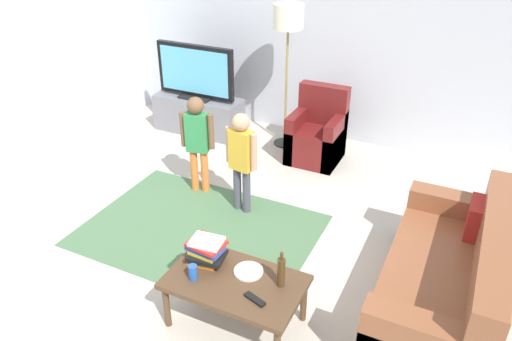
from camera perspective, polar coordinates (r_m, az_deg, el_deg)
The scene contains 16 objects.
ground at distance 4.46m, azimuth -3.44°, elevation -10.75°, with size 7.80×7.80×0.00m, color beige.
wall_back at distance 6.37m, azimuth 9.83°, elevation 15.20°, with size 6.00×0.12×2.70m, color silver.
area_rug at distance 4.87m, azimuth -6.58°, elevation -6.88°, with size 2.20×1.60×0.01m, color #4C724C.
tv_stand at distance 6.78m, azimuth -6.65°, elevation 6.44°, with size 1.20×0.44×0.50m.
tv at distance 6.56m, azimuth -7.05°, elevation 11.24°, with size 1.10×0.28×0.71m.
couch at distance 4.11m, azimuth 21.63°, elevation -12.02°, with size 0.80×1.80×0.86m.
armchair at distance 6.04m, azimuth 7.14°, elevation 3.99°, with size 0.60×0.60×0.90m.
floor_lamp at distance 5.97m, azimuth 3.76°, elevation 16.53°, with size 0.36×0.36×1.78m.
child_near_tv at distance 5.19m, azimuth -6.81°, elevation 3.94°, with size 0.36×0.18×1.09m.
child_center at distance 4.81m, azimuth -1.71°, elevation 1.89°, with size 0.36×0.17×1.08m.
coffee_table at distance 3.70m, azimuth -2.44°, elevation -13.15°, with size 1.00×0.60×0.42m.
book_stack at distance 3.78m, azimuth -5.82°, elevation -9.19°, with size 0.30×0.26×0.20m.
bottle at distance 3.55m, azimuth 2.94°, elevation -11.65°, with size 0.06×0.06×0.29m.
tv_remote at distance 3.51m, azimuth -0.14°, elevation -14.71°, with size 0.17×0.05×0.02m, color black.
soda_can at distance 3.66m, azimuth -7.33°, elevation -11.65°, with size 0.07×0.07×0.12m, color #2659B2.
plate at distance 3.72m, azimuth -0.87°, elevation -11.62°, with size 0.22×0.22×0.02m.
Camera 1 is at (1.72, -2.94, 2.87)m, focal length 34.47 mm.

